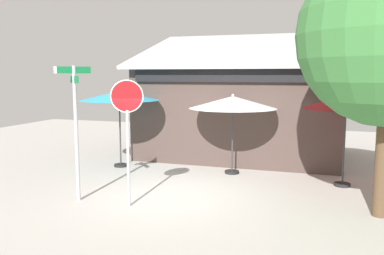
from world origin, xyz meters
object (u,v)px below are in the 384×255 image
object	(u,v)px
patio_umbrella_ivory_center	(233,103)
patio_umbrella_crimson_right	(346,102)
street_sign_post	(76,121)
patio_umbrella_teal_left	(119,96)
stop_sign	(127,120)

from	to	relation	value
patio_umbrella_ivory_center	patio_umbrella_crimson_right	xyz separation A→B (m)	(3.19, -0.46, 0.11)
street_sign_post	patio_umbrella_ivory_center	xyz separation A→B (m)	(2.96, 3.80, 0.24)
patio_umbrella_teal_left	patio_umbrella_ivory_center	world-z (taller)	patio_umbrella_teal_left
patio_umbrella_ivory_center	patio_umbrella_crimson_right	distance (m)	3.22
street_sign_post	patio_umbrella_ivory_center	distance (m)	4.82
stop_sign	patio_umbrella_teal_left	bearing A→B (deg)	120.67
stop_sign	patio_umbrella_crimson_right	size ratio (longest dim) A/B	1.13
stop_sign	patio_umbrella_crimson_right	world-z (taller)	stop_sign
patio_umbrella_teal_left	patio_umbrella_crimson_right	size ratio (longest dim) A/B	1.00
street_sign_post	patio_umbrella_teal_left	distance (m)	3.68
street_sign_post	stop_sign	distance (m)	1.37
patio_umbrella_ivory_center	patio_umbrella_crimson_right	world-z (taller)	patio_umbrella_crimson_right
street_sign_post	stop_sign	world-z (taller)	street_sign_post
street_sign_post	patio_umbrella_ivory_center	world-z (taller)	street_sign_post
patio_umbrella_crimson_right	patio_umbrella_teal_left	bearing A→B (deg)	178.08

